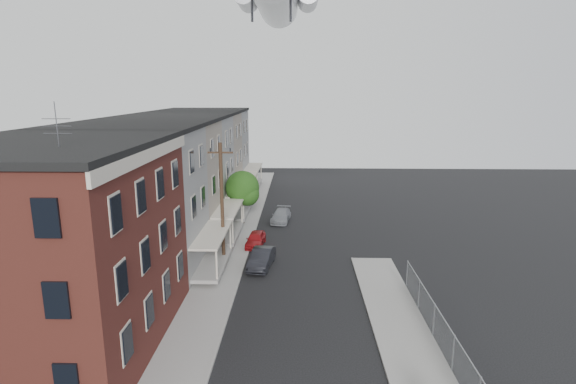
% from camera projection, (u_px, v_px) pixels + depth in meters
% --- Properties ---
extents(sidewalk_left, '(3.00, 62.00, 0.12)m').
position_uv_depth(sidewalk_left, '(236.00, 237.00, 39.31)').
color(sidewalk_left, gray).
rests_on(sidewalk_left, ground).
extents(sidewalk_right, '(3.00, 26.00, 0.12)m').
position_uv_depth(sidewalk_right, '(413.00, 358.00, 21.48)').
color(sidewalk_right, gray).
rests_on(sidewalk_right, ground).
extents(curb_left, '(0.15, 62.00, 0.14)m').
position_uv_depth(curb_left, '(253.00, 237.00, 39.27)').
color(curb_left, gray).
rests_on(curb_left, ground).
extents(curb_right, '(0.15, 26.00, 0.14)m').
position_uv_depth(curb_right, '(383.00, 358.00, 21.51)').
color(curb_right, gray).
rests_on(curb_right, ground).
extents(corner_building, '(10.31, 12.30, 12.15)m').
position_uv_depth(corner_building, '(52.00, 247.00, 21.77)').
color(corner_building, '#341710').
rests_on(corner_building, ground).
extents(row_house_a, '(11.98, 7.00, 10.30)m').
position_uv_depth(row_house_a, '(127.00, 201.00, 31.04)').
color(row_house_a, slate).
rests_on(row_house_a, ground).
extents(row_house_b, '(11.98, 7.00, 10.30)m').
position_uv_depth(row_house_b, '(158.00, 181.00, 37.86)').
color(row_house_b, gray).
rests_on(row_house_b, ground).
extents(row_house_c, '(11.98, 7.00, 10.30)m').
position_uv_depth(row_house_c, '(180.00, 167.00, 44.69)').
color(row_house_c, slate).
rests_on(row_house_c, ground).
extents(row_house_d, '(11.98, 7.00, 10.30)m').
position_uv_depth(row_house_d, '(196.00, 157.00, 51.51)').
color(row_house_d, gray).
rests_on(row_house_d, ground).
extents(row_house_e, '(11.98, 7.00, 10.30)m').
position_uv_depth(row_house_e, '(208.00, 149.00, 58.33)').
color(row_house_e, slate).
rests_on(row_house_e, ground).
extents(chainlink_fence, '(0.06, 18.06, 1.90)m').
position_uv_depth(chainlink_fence, '(453.00, 353.00, 20.26)').
color(chainlink_fence, gray).
rests_on(chainlink_fence, ground).
extents(utility_pole, '(1.80, 0.26, 9.00)m').
position_uv_depth(utility_pole, '(222.00, 202.00, 32.44)').
color(utility_pole, black).
rests_on(utility_pole, ground).
extents(street_tree, '(3.22, 3.20, 5.20)m').
position_uv_depth(street_tree, '(244.00, 189.00, 42.37)').
color(street_tree, black).
rests_on(street_tree, ground).
extents(car_near, '(1.65, 3.54, 1.17)m').
position_uv_depth(car_near, '(256.00, 239.00, 37.02)').
color(car_near, maroon).
rests_on(car_near, ground).
extents(car_mid, '(1.92, 4.17, 1.32)m').
position_uv_depth(car_mid, '(262.00, 258.00, 32.60)').
color(car_mid, black).
rests_on(car_mid, ground).
extents(car_far, '(2.10, 4.21, 1.17)m').
position_uv_depth(car_far, '(281.00, 216.00, 43.97)').
color(car_far, gray).
rests_on(car_far, ground).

